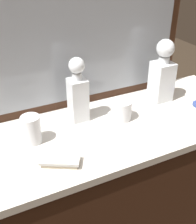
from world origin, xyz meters
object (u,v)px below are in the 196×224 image
Objects in this scene: crystal_decanter_left at (162,77)px; silver_brush_right at (60,161)px; crystal_decanter_rear at (78,96)px; crystal_tumbler_center at (121,111)px; crystal_tumbler_left at (32,130)px.

silver_brush_right is at bearing -158.26° from crystal_decanter_left.
crystal_decanter_rear reaches higher than silver_brush_right.
crystal_decanter_left is at bearing 15.95° from crystal_tumbler_center.
crystal_tumbler_left is at bearing -161.59° from crystal_decanter_rear.
crystal_decanter_rear is 0.94× the size of crystal_decanter_left.
silver_brush_right is at bearing -154.14° from crystal_tumbler_center.
crystal_tumbler_left is 0.17m from silver_brush_right.
crystal_tumbler_center is at bearing -164.05° from crystal_decanter_left.
crystal_decanter_left is at bearing -0.55° from crystal_decanter_rear.
crystal_decanter_left is (0.41, -0.00, 0.01)m from crystal_decanter_rear.
crystal_tumbler_center is at bearing -0.56° from crystal_tumbler_left.
crystal_decanter_left is 1.97× the size of silver_brush_right.
crystal_tumbler_left is at bearing 179.44° from crystal_tumbler_center.
crystal_tumbler_center reaches higher than silver_brush_right.
crystal_decanter_rear is 0.30m from silver_brush_right.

